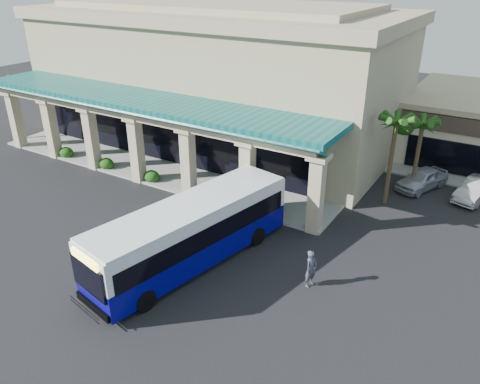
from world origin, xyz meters
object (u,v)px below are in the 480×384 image
Objects in this scene: transit_bus at (192,234)px; car_white at (476,190)px; car_silver at (422,179)px; pedestrian at (311,269)px.

car_white is at bearing 65.24° from transit_bus.
transit_bus is 17.51m from car_silver.
car_silver is at bearing 73.98° from transit_bus.
car_white is at bearing 25.47° from car_silver.
pedestrian is (5.99, 1.38, -0.74)m from transit_bus.
transit_bus is 6.19m from pedestrian.
pedestrian is 15.30m from car_white.
car_white is (5.49, 14.28, -0.26)m from pedestrian.
transit_bus is at bearing -94.56° from car_silver.
car_white is at bearing -6.39° from pedestrian.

